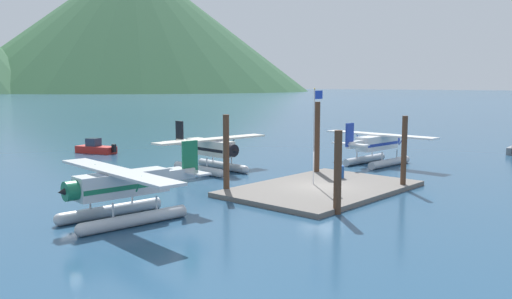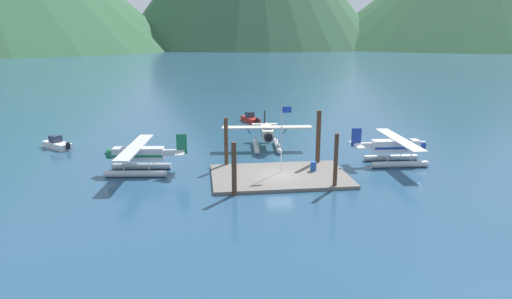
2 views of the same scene
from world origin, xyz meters
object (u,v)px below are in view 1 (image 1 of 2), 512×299
object	(u,v)px
fuel_drum	(340,172)
seaplane_silver_port_fwd	(122,191)
boat_red_open_north	(95,148)
seaplane_cream_bow_centre	(210,152)
flagpole	(315,125)
seaplane_white_stbd_fwd	(377,147)

from	to	relation	value
fuel_drum	seaplane_silver_port_fwd	world-z (taller)	seaplane_silver_port_fwd
boat_red_open_north	seaplane_cream_bow_centre	bearing A→B (deg)	-90.11
boat_red_open_north	fuel_drum	bearing A→B (deg)	-83.94
flagpole	boat_red_open_north	size ratio (longest dim) A/B	1.36
seaplane_silver_port_fwd	boat_red_open_north	distance (m)	28.74
seaplane_silver_port_fwd	seaplane_cream_bow_centre	bearing A→B (deg)	30.52
seaplane_silver_port_fwd	boat_red_open_north	world-z (taller)	seaplane_silver_port_fwd
flagpole	seaplane_cream_bow_centre	xyz separation A→B (m)	(0.07, 10.29, -2.69)
seaplane_silver_port_fwd	boat_red_open_north	bearing A→B (deg)	61.49
seaplane_cream_bow_centre	boat_red_open_north	distance (m)	17.21
seaplane_silver_port_fwd	seaplane_white_stbd_fwd	world-z (taller)	same
fuel_drum	seaplane_white_stbd_fwd	xyz separation A→B (m)	(9.19, 2.15, 0.84)
fuel_drum	seaplane_cream_bow_centre	bearing A→B (deg)	105.92
fuel_drum	boat_red_open_north	bearing A→B (deg)	96.06
seaplane_white_stbd_fwd	boat_red_open_north	xyz separation A→B (m)	(-12.11, 25.38, -1.09)
seaplane_white_stbd_fwd	boat_red_open_north	size ratio (longest dim) A/B	2.21
flagpole	seaplane_silver_port_fwd	world-z (taller)	flagpole
fuel_drum	seaplane_cream_bow_centre	xyz separation A→B (m)	(-2.95, 10.36, 0.84)
seaplane_white_stbd_fwd	fuel_drum	bearing A→B (deg)	-166.81
flagpole	seaplane_silver_port_fwd	xyz separation A→B (m)	(-13.60, 2.22, -2.69)
flagpole	fuel_drum	xyz separation A→B (m)	(3.03, -0.07, -3.52)
seaplane_cream_bow_centre	seaplane_white_stbd_fwd	size ratio (longest dim) A/B	1.00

